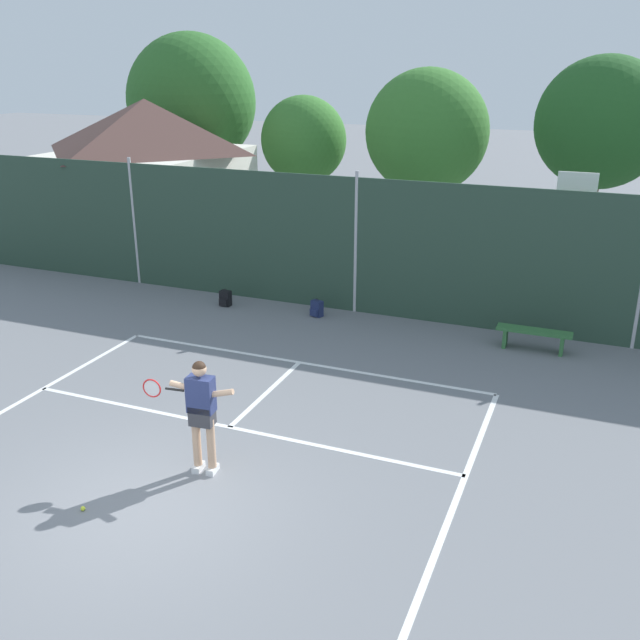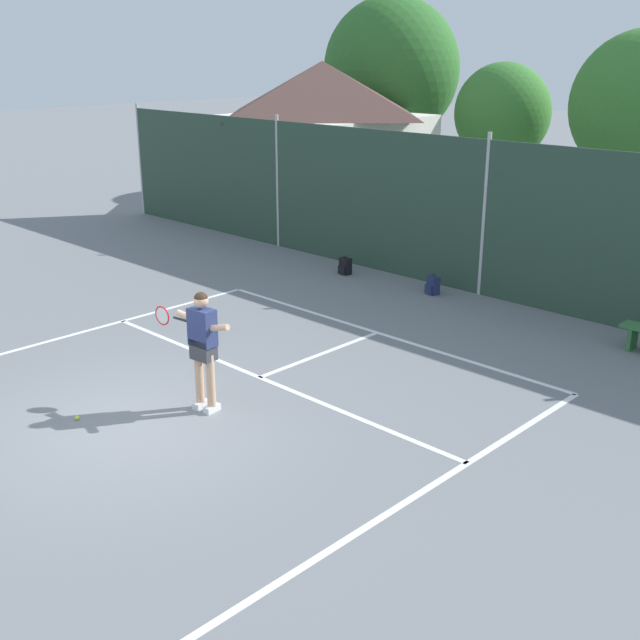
% 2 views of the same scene
% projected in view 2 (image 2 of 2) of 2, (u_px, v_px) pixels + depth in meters
% --- Properties ---
extents(ground_plane, '(120.00, 120.00, 0.00)m').
position_uv_depth(ground_plane, '(132.00, 426.00, 11.37)').
color(ground_plane, slate).
extents(court_markings, '(8.30, 11.10, 0.01)m').
position_uv_depth(court_markings, '(168.00, 412.00, 11.81)').
color(court_markings, white).
rests_on(court_markings, ground).
extents(chainlink_fence, '(26.09, 0.09, 3.52)m').
position_uv_depth(chainlink_fence, '(484.00, 219.00, 16.93)').
color(chainlink_fence, '#284233').
rests_on(chainlink_fence, ground).
extents(clubhouse_building, '(5.72, 5.91, 4.79)m').
position_uv_depth(clubhouse_building, '(322.00, 137.00, 25.15)').
color(clubhouse_building, silver).
rests_on(clubhouse_building, ground).
extents(tennis_player, '(1.42, 0.36, 1.85)m').
position_uv_depth(tennis_player, '(202.00, 340.00, 11.55)').
color(tennis_player, silver).
rests_on(tennis_player, ground).
extents(tennis_ball, '(0.07, 0.07, 0.07)m').
position_uv_depth(tennis_ball, '(77.00, 418.00, 11.56)').
color(tennis_ball, '#CCE033').
rests_on(tennis_ball, ground).
extents(backpack_black, '(0.29, 0.26, 0.46)m').
position_uv_depth(backpack_black, '(345.00, 266.00, 18.95)').
color(backpack_black, black).
rests_on(backpack_black, ground).
extents(backpack_navy, '(0.32, 0.31, 0.46)m').
position_uv_depth(backpack_navy, '(433.00, 286.00, 17.43)').
color(backpack_navy, navy).
rests_on(backpack_navy, ground).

